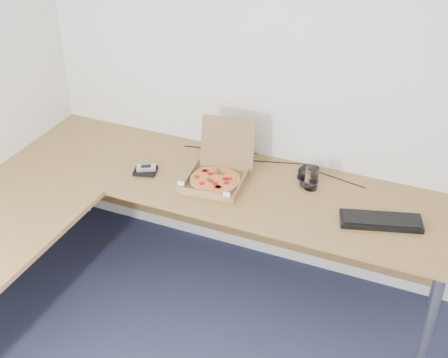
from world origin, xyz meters
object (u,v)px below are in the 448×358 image
at_px(desk, 134,212).
at_px(keyboard, 381,221).
at_px(wallet, 145,171).
at_px(drinking_glass, 312,178).
at_px(pizza_box, 216,176).

height_order(desk, keyboard, keyboard).
height_order(desk, wallet, wallet).
bearing_deg(wallet, drinking_glass, -2.40).
xyz_separation_m(pizza_box, wallet, (-0.41, -0.07, -0.03)).
bearing_deg(pizza_box, keyboard, -8.03).
relative_size(desk, drinking_glass, 19.49).
height_order(drinking_glass, keyboard, drinking_glass).
bearing_deg(keyboard, desk, -179.58).
bearing_deg(drinking_glass, pizza_box, -163.54).
height_order(pizza_box, keyboard, pizza_box).
height_order(drinking_glass, wallet, drinking_glass).
xyz_separation_m(desk, pizza_box, (0.29, 0.39, 0.07)).
xyz_separation_m(drinking_glass, wallet, (-0.90, -0.21, -0.05)).
bearing_deg(desk, wallet, 109.57).
xyz_separation_m(keyboard, wallet, (-1.31, -0.04, -0.00)).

